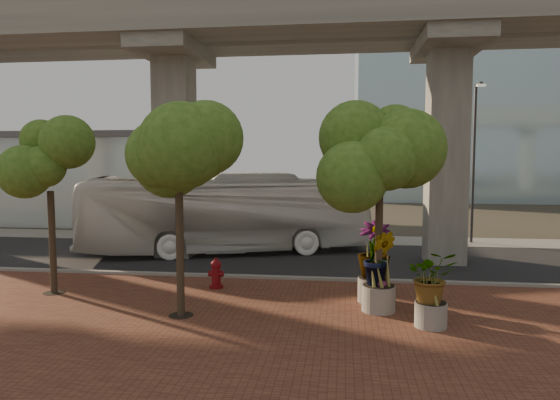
# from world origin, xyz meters

# --- Properties ---
(ground) EXTENTS (160.00, 160.00, 0.00)m
(ground) POSITION_xyz_m (0.00, 0.00, 0.00)
(ground) COLOR #363127
(ground) RESTS_ON ground
(brick_plaza) EXTENTS (70.00, 13.00, 0.06)m
(brick_plaza) POSITION_xyz_m (0.00, -8.00, 0.03)
(brick_plaza) COLOR brown
(brick_plaza) RESTS_ON ground
(asphalt_road) EXTENTS (90.00, 8.00, 0.04)m
(asphalt_road) POSITION_xyz_m (0.00, 2.00, 0.02)
(asphalt_road) COLOR black
(asphalt_road) RESTS_ON ground
(curb_strip) EXTENTS (70.00, 0.25, 0.16)m
(curb_strip) POSITION_xyz_m (0.00, -2.00, 0.08)
(curb_strip) COLOR gray
(curb_strip) RESTS_ON ground
(far_sidewalk) EXTENTS (90.00, 3.00, 0.06)m
(far_sidewalk) POSITION_xyz_m (0.00, 7.50, 0.03)
(far_sidewalk) COLOR gray
(far_sidewalk) RESTS_ON ground
(transit_viaduct) EXTENTS (72.00, 5.60, 12.40)m
(transit_viaduct) POSITION_xyz_m (0.00, 2.00, 7.29)
(transit_viaduct) COLOR #99968B
(transit_viaduct) RESTS_ON ground
(station_pavilion) EXTENTS (23.00, 13.00, 6.30)m
(station_pavilion) POSITION_xyz_m (-20.00, 16.00, 3.22)
(station_pavilion) COLOR silver
(station_pavilion) RESTS_ON ground
(transit_bus) EXTENTS (13.89, 7.10, 3.78)m
(transit_bus) POSITION_xyz_m (-3.87, 3.06, 1.89)
(transit_bus) COLOR silver
(transit_bus) RESTS_ON ground
(fire_hydrant) EXTENTS (0.52, 0.47, 1.04)m
(fire_hydrant) POSITION_xyz_m (-2.67, -3.59, 0.56)
(fire_hydrant) COLOR maroon
(fire_hydrant) RESTS_ON ground
(planter_front) EXTENTS (1.88, 1.88, 2.06)m
(planter_front) POSITION_xyz_m (4.00, -6.76, 1.31)
(planter_front) COLOR gray
(planter_front) RESTS_ON ground
(planter_right) EXTENTS (2.37, 2.37, 2.53)m
(planter_right) POSITION_xyz_m (2.62, -4.58, 1.59)
(planter_right) COLOR #A39E93
(planter_right) RESTS_ON ground
(planter_left) EXTENTS (2.17, 2.17, 2.39)m
(planter_left) POSITION_xyz_m (2.72, -5.53, 1.51)
(planter_left) COLOR #ACA69B
(planter_left) RESTS_ON ground
(street_tree_far_west) EXTENTS (3.18, 3.18, 5.79)m
(street_tree_far_west) POSITION_xyz_m (-7.87, -4.89, 4.37)
(street_tree_far_west) COLOR #433726
(street_tree_far_west) RESTS_ON ground
(street_tree_near_west) EXTENTS (3.60, 3.60, 6.58)m
(street_tree_near_west) POSITION_xyz_m (-2.89, -6.69, 4.98)
(street_tree_near_west) COLOR #433726
(street_tree_near_west) RESTS_ON ground
(street_tree_near_east) EXTENTS (3.86, 3.86, 6.33)m
(street_tree_near_east) POSITION_xyz_m (2.69, -5.59, 4.61)
(street_tree_near_east) COLOR #433726
(street_tree_near_east) RESTS_ON ground
(streetlamp_west) EXTENTS (0.42, 1.24, 8.55)m
(streetlamp_west) POSITION_xyz_m (-7.98, 7.23, 4.99)
(streetlamp_west) COLOR #2C2D31
(streetlamp_west) RESTS_ON ground
(streetlamp_east) EXTENTS (0.41, 1.21, 8.33)m
(streetlamp_east) POSITION_xyz_m (8.46, 7.28, 4.86)
(streetlamp_east) COLOR #2A2A2E
(streetlamp_east) RESTS_ON ground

